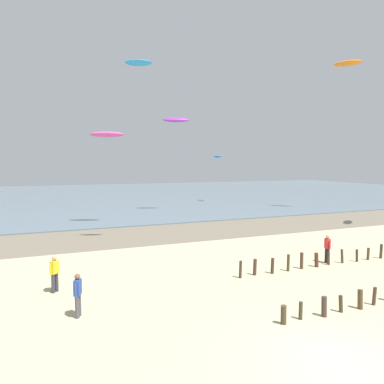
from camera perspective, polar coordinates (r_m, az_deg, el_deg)
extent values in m
plane|color=#C6B58C|center=(12.39, 23.31, -24.30)|extent=(160.00, 160.00, 0.00)
cube|color=#7A6D59|center=(29.85, -6.28, -6.86)|extent=(120.00, 8.16, 0.01)
cube|color=slate|center=(67.97, -15.21, -0.53)|extent=(160.00, 70.00, 0.10)
cylinder|color=#453C2A|center=(14.05, 14.74, -18.85)|extent=(0.24, 0.24, 0.73)
cylinder|color=#3D3A2B|center=(14.61, 17.35, -18.02)|extent=(0.15, 0.15, 0.69)
cylinder|color=#42342C|center=(15.12, 20.80, -17.11)|extent=(0.21, 0.23, 0.80)
cylinder|color=#3F3822|center=(15.78, 23.16, -16.45)|extent=(0.18, 0.17, 0.69)
cylinder|color=#4E3C26|center=(16.40, 25.80, -15.52)|extent=(0.20, 0.23, 0.81)
cylinder|color=#4D352A|center=(17.06, 27.67, -14.84)|extent=(0.16, 0.18, 0.78)
cylinder|color=#3E3229|center=(18.70, 7.94, -12.43)|extent=(0.17, 0.15, 0.91)
cylinder|color=#4D3228|center=(19.27, 10.25, -11.99)|extent=(0.19, 0.22, 0.88)
cylinder|color=#453126|center=(19.74, 13.03, -11.68)|extent=(0.20, 0.18, 0.85)
cylinder|color=#403923|center=(20.36, 15.47, -11.09)|extent=(0.18, 0.17, 0.94)
cylinder|color=#4D3825|center=(21.00, 17.50, -10.66)|extent=(0.19, 0.19, 0.93)
cylinder|color=#4A3022|center=(21.65, 19.69, -10.42)|extent=(0.23, 0.25, 0.83)
cylinder|color=#433428|center=(22.32, 21.45, -10.07)|extent=(0.16, 0.14, 0.78)
cylinder|color=#493C28|center=(23.02, 23.34, -9.61)|extent=(0.18, 0.19, 0.84)
cylinder|color=#473026|center=(23.71, 25.37, -9.37)|extent=(0.16, 0.16, 0.75)
cylinder|color=#4E3D26|center=(24.41, 26.86, -9.02)|extent=(0.17, 0.17, 0.76)
cylinder|color=#3E3827|center=(25.15, 28.53, -8.51)|extent=(0.18, 0.21, 0.92)
cylinder|color=#383842|center=(17.71, -21.76, -13.74)|extent=(0.16, 0.16, 0.88)
cylinder|color=#383842|center=(17.87, -21.27, -13.56)|extent=(0.16, 0.16, 0.88)
cube|color=yellow|center=(17.58, -21.59, -11.35)|extent=(0.41, 0.41, 0.60)
sphere|color=tan|center=(17.47, -21.63, -10.03)|extent=(0.22, 0.22, 0.22)
cylinder|color=yellow|center=(17.42, -22.13, -11.68)|extent=(0.09, 0.09, 0.52)
cylinder|color=yellow|center=(17.76, -21.05, -11.34)|extent=(0.09, 0.09, 0.52)
cylinder|color=#232328|center=(22.78, 21.08, -9.62)|extent=(0.16, 0.16, 0.88)
cylinder|color=#232328|center=(22.60, 21.37, -9.75)|extent=(0.16, 0.16, 0.88)
cube|color=red|center=(22.53, 21.28, -7.86)|extent=(0.29, 0.40, 0.60)
sphere|color=tan|center=(22.44, 21.31, -6.81)|extent=(0.22, 0.22, 0.22)
cylinder|color=red|center=(22.74, 20.97, -7.86)|extent=(0.09, 0.09, 0.52)
cylinder|color=red|center=(22.33, 21.59, -8.10)|extent=(0.09, 0.09, 0.52)
cylinder|color=#4C4C56|center=(14.74, -18.27, -17.43)|extent=(0.16, 0.16, 0.88)
cylinder|color=#4C4C56|center=(14.94, -17.99, -17.13)|extent=(0.16, 0.16, 0.88)
cube|color=#2D4CA5|center=(14.58, -18.20, -14.57)|extent=(0.34, 0.42, 0.60)
sphere|color=brown|center=(14.45, -18.25, -13.00)|extent=(0.22, 0.22, 0.22)
cylinder|color=#2D4CA5|center=(14.38, -18.52, -15.06)|extent=(0.09, 0.09, 0.52)
cylinder|color=#2D4CA5|center=(14.81, -17.89, -14.47)|extent=(0.09, 0.09, 0.52)
ellipsoid|color=#2384D1|center=(26.43, -8.73, 20.18)|extent=(2.00, 1.28, 0.55)
ellipsoid|color=purple|center=(43.24, -2.61, 11.73)|extent=(3.40, 2.12, 0.86)
ellipsoid|color=orange|center=(48.97, 24.14, 18.66)|extent=(2.88, 3.27, 0.78)
ellipsoid|color=#E54C99|center=(34.64, -13.74, 9.14)|extent=(3.40, 2.20, 0.67)
ellipsoid|color=#2384D1|center=(53.70, 4.25, 5.82)|extent=(1.00, 2.57, 0.42)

